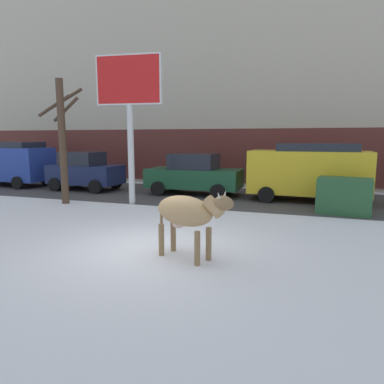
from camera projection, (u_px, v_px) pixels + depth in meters
ground_plane at (150, 247)px, 8.13m from camera, size 120.00×120.00×0.00m
road_strip at (224, 197)px, 15.10m from camera, size 60.00×5.60×0.01m
building_facade at (251, 69)px, 20.18m from camera, size 44.00×6.10×13.00m
cow_tan at (187, 213)px, 7.24m from camera, size 1.92×1.04×1.54m
billboard at (129, 89)px, 12.89m from camera, size 2.53×0.50×5.56m
car_blue_van at (9, 162)px, 18.54m from camera, size 4.64×2.20×2.32m
car_navy_hatchback at (85, 171)px, 17.02m from camera, size 3.53×1.98×1.86m
car_darkgreen_sedan at (194, 174)px, 15.62m from camera, size 4.24×2.05×1.84m
car_yellow_van at (309, 170)px, 13.92m from camera, size 4.64×2.20×2.32m
pedestrian_near_billboard at (352, 174)px, 16.25m from camera, size 0.36×0.24×1.73m
pedestrian_by_cars at (190, 169)px, 18.75m from camera, size 0.36×0.24×1.73m
bare_tree_left_lot at (62, 136)px, 13.31m from camera, size 1.34×1.25×4.72m
dumpster at (344, 196)px, 11.72m from camera, size 1.83×1.32×1.20m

